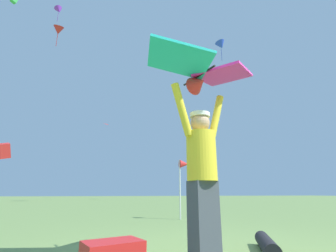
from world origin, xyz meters
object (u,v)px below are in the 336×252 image
at_px(distant_kite_purple_high_left, 59,10).
at_px(kite_flyer_person, 202,170).
at_px(distant_kite_blue_low_left, 221,45).
at_px(distant_kite_red_overhead_distant, 58,30).
at_px(marker_flag, 184,167).
at_px(spare_kite_bag, 267,244).
at_px(distant_kite_red_mid_left, 5,151).
at_px(held_stunt_kite, 201,73).
at_px(distant_kite_red_far_center, 106,124).

bearing_deg(distant_kite_purple_high_left, kite_flyer_person, -69.26).
height_order(distant_kite_blue_low_left, distant_kite_red_overhead_distant, distant_kite_red_overhead_distant).
bearing_deg(marker_flag, distant_kite_purple_high_left, 119.62).
bearing_deg(spare_kite_bag, distant_kite_purple_high_left, 113.59).
height_order(distant_kite_blue_low_left, spare_kite_bag, distant_kite_blue_low_left).
xyz_separation_m(distant_kite_red_overhead_distant, distant_kite_red_mid_left, (-0.64, -7.28, -17.31)).
bearing_deg(held_stunt_kite, marker_flag, 75.65).
bearing_deg(distant_kite_blue_low_left, kite_flyer_person, -119.25).
xyz_separation_m(kite_flyer_person, distant_kite_red_far_center, (-1.94, 31.50, 9.47)).
relative_size(distant_kite_blue_low_left, distant_kite_red_far_center, 2.79).
height_order(distant_kite_blue_low_left, distant_kite_red_far_center, distant_kite_blue_low_left).
distance_m(distant_kite_blue_low_left, distant_kite_purple_high_left, 18.14).
distance_m(held_stunt_kite, spare_kite_bag, 2.25).
bearing_deg(distant_kite_red_mid_left, spare_kite_bag, -61.08).
xyz_separation_m(held_stunt_kite, spare_kite_bag, (0.89, 0.32, -2.05)).
height_order(distant_kite_red_overhead_distant, spare_kite_bag, distant_kite_red_overhead_distant).
relative_size(held_stunt_kite, marker_flag, 0.94).
xyz_separation_m(distant_kite_red_overhead_distant, distant_kite_purple_high_left, (2.11, -8.60, -3.94)).
relative_size(kite_flyer_person, marker_flag, 1.18).
distance_m(distant_kite_blue_low_left, distant_kite_red_overhead_distant, 21.26).
height_order(kite_flyer_person, distant_kite_red_mid_left, distant_kite_red_mid_left).
distance_m(kite_flyer_person, held_stunt_kite, 1.20).
bearing_deg(distant_kite_purple_high_left, marker_flag, -60.38).
xyz_separation_m(kite_flyer_person, distant_kite_purple_high_left, (-6.71, 17.73, 16.45)).
distance_m(kite_flyer_person, marker_flag, 4.20).
relative_size(distant_kite_purple_high_left, distant_kite_red_mid_left, 1.17).
height_order(kite_flyer_person, marker_flag, kite_flyer_person).
height_order(distant_kite_red_far_center, distant_kite_purple_high_left, distant_kite_purple_high_left).
bearing_deg(distant_kite_red_overhead_distant, distant_kite_blue_low_left, -17.25).
bearing_deg(distant_kite_red_far_center, distant_kite_red_overhead_distant, -143.09).
bearing_deg(distant_kite_purple_high_left, distant_kite_blue_low_left, 7.49).
xyz_separation_m(kite_flyer_person, spare_kite_bag, (0.91, 0.26, -0.85)).
height_order(held_stunt_kite, marker_flag, held_stunt_kite).
distance_m(distant_kite_blue_low_left, distant_kite_red_mid_left, 25.12).
height_order(kite_flyer_person, distant_kite_blue_low_left, distant_kite_blue_low_left).
xyz_separation_m(distant_kite_red_far_center, spare_kite_bag, (2.85, -31.23, -10.32)).
relative_size(kite_flyer_person, distant_kite_red_far_center, 1.90).
bearing_deg(held_stunt_kite, distant_kite_blue_low_left, 60.86).
bearing_deg(distant_kite_blue_low_left, marker_flag, -122.39).
height_order(held_stunt_kite, spare_kite_bag, held_stunt_kite).
bearing_deg(distant_kite_red_overhead_distant, spare_kite_bag, -69.51).
xyz_separation_m(distant_kite_blue_low_left, distant_kite_red_overhead_distant, (-20.08, 6.23, 3.14)).
relative_size(kite_flyer_person, distant_kite_red_mid_left, 1.30).
relative_size(kite_flyer_person, spare_kite_bag, 2.09).
distance_m(distant_kite_red_mid_left, marker_flag, 18.52).
height_order(kite_flyer_person, distant_kite_purple_high_left, distant_kite_purple_high_left).
distance_m(distant_kite_red_overhead_distant, spare_kite_bag, 35.00).
height_order(kite_flyer_person, distant_kite_red_overhead_distant, distant_kite_red_overhead_distant).
bearing_deg(kite_flyer_person, marker_flag, 75.18).
bearing_deg(kite_flyer_person, spare_kite_bag, 16.07).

